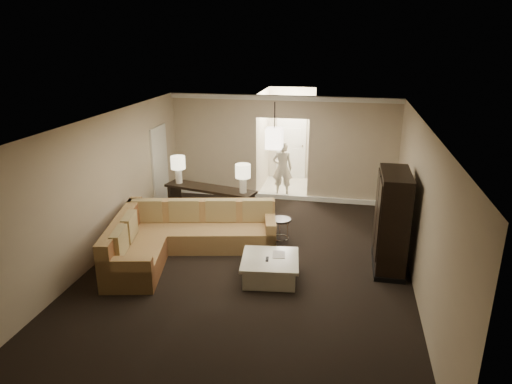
% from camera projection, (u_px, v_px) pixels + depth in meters
% --- Properties ---
extents(ground, '(8.00, 8.00, 0.00)m').
position_uv_depth(ground, '(251.00, 266.00, 8.85)').
color(ground, black).
rests_on(ground, ground).
extents(wall_back, '(6.00, 0.04, 2.80)m').
position_uv_depth(wall_back, '(282.00, 148.00, 12.11)').
color(wall_back, '#BDAA8F').
rests_on(wall_back, ground).
extents(wall_front, '(6.00, 0.04, 2.80)m').
position_uv_depth(wall_front, '(168.00, 326.00, 4.69)').
color(wall_front, '#BDAA8F').
rests_on(wall_front, ground).
extents(wall_left, '(0.04, 8.00, 2.80)m').
position_uv_depth(wall_left, '(101.00, 188.00, 8.96)').
color(wall_left, '#BDAA8F').
rests_on(wall_left, ground).
extents(wall_right, '(0.04, 8.00, 2.80)m').
position_uv_depth(wall_right, '(421.00, 210.00, 7.83)').
color(wall_right, '#BDAA8F').
rests_on(wall_right, ground).
extents(ceiling, '(6.00, 8.00, 0.02)m').
position_uv_depth(ceiling, '(250.00, 122.00, 7.95)').
color(ceiling, silver).
rests_on(ceiling, wall_back).
extents(crown_molding, '(6.00, 0.10, 0.12)m').
position_uv_depth(crown_molding, '(283.00, 98.00, 11.63)').
color(crown_molding, white).
rests_on(crown_molding, wall_back).
extents(baseboard, '(6.00, 0.10, 0.12)m').
position_uv_depth(baseboard, '(281.00, 197.00, 12.49)').
color(baseboard, white).
rests_on(baseboard, ground).
extents(side_door, '(0.05, 0.90, 2.10)m').
position_uv_depth(side_door, '(160.00, 167.00, 11.67)').
color(side_door, white).
rests_on(side_door, ground).
extents(foyer, '(1.44, 2.02, 2.80)m').
position_uv_depth(foyer, '(289.00, 141.00, 13.38)').
color(foyer, beige).
rests_on(foyer, ground).
extents(sectional_sofa, '(3.28, 3.01, 0.94)m').
position_uv_depth(sectional_sofa, '(180.00, 237.00, 9.24)').
color(sectional_sofa, brown).
rests_on(sectional_sofa, ground).
extents(coffee_table, '(1.14, 1.14, 0.43)m').
position_uv_depth(coffee_table, '(270.00, 268.00, 8.33)').
color(coffee_table, beige).
rests_on(coffee_table, ground).
extents(console_table, '(2.29, 1.00, 0.86)m').
position_uv_depth(console_table, '(211.00, 201.00, 10.80)').
color(console_table, black).
rests_on(console_table, ground).
extents(armoire, '(0.56, 1.32, 1.90)m').
position_uv_depth(armoire, '(391.00, 223.00, 8.55)').
color(armoire, black).
rests_on(armoire, ground).
extents(drink_table, '(0.43, 0.43, 0.53)m').
position_uv_depth(drink_table, '(281.00, 225.00, 9.76)').
color(drink_table, black).
rests_on(drink_table, ground).
extents(table_lamp_left, '(0.35, 0.35, 0.66)m').
position_uv_depth(table_lamp_left, '(178.00, 165.00, 10.89)').
color(table_lamp_left, white).
rests_on(table_lamp_left, console_table).
extents(table_lamp_right, '(0.35, 0.35, 0.66)m').
position_uv_depth(table_lamp_right, '(243.00, 174.00, 10.21)').
color(table_lamp_right, white).
rests_on(table_lamp_right, console_table).
extents(pendant_light, '(0.38, 0.38, 1.09)m').
position_uv_depth(pendant_light, '(274.00, 138.00, 10.72)').
color(pendant_light, black).
rests_on(pendant_light, ceiling).
extents(person, '(0.65, 0.47, 1.69)m').
position_uv_depth(person, '(282.00, 166.00, 12.57)').
color(person, '#ECE2C8').
rests_on(person, ground).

